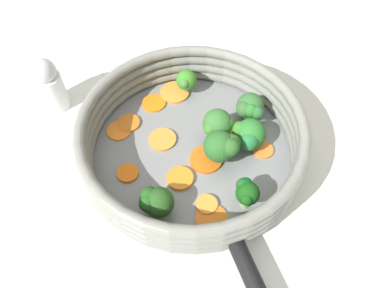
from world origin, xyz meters
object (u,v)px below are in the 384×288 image
object	(u,v)px
carrot_slice_9	(212,219)
salt_shaker	(49,85)
carrot_slice_11	(207,205)
broccoli_floret_4	(186,80)
carrot_slice_6	(180,178)
broccoli_floret_6	(250,108)
broccoli_floret_2	(218,124)
carrot_slice_1	(154,103)
carrot_slice_3	(129,123)
carrot_slice_7	(263,150)
carrot_slice_8	(206,159)
skillet	(192,153)
carrot_slice_0	(127,170)
broccoli_floret_0	(223,146)
broccoli_floret_1	(249,135)
carrot_slice_2	(162,139)
broccoli_floret_3	(155,202)
carrot_slice_10	(222,126)
broccoli_floret_5	(247,192)
carrot_slice_4	(119,131)
carrot_slice_5	(175,92)

from	to	relation	value
carrot_slice_9	salt_shaker	xyz separation A→B (m)	(0.14, -0.29, 0.03)
carrot_slice_11	broccoli_floret_4	bearing A→B (deg)	-106.43
carrot_slice_6	carrot_slice_9	world-z (taller)	carrot_slice_6
broccoli_floret_6	broccoli_floret_2	bearing A→B (deg)	11.09
carrot_slice_1	carrot_slice_3	xyz separation A→B (m)	(0.05, 0.02, 0.00)
carrot_slice_7	broccoli_floret_6	xyz separation A→B (m)	(-0.01, -0.06, 0.03)
carrot_slice_8	skillet	bearing A→B (deg)	-66.64
carrot_slice_0	carrot_slice_3	bearing A→B (deg)	-110.64
carrot_slice_8	broccoli_floret_2	size ratio (longest dim) A/B	0.85
carrot_slice_1	broccoli_floret_0	size ratio (longest dim) A/B	0.68
broccoli_floret_1	carrot_slice_2	bearing A→B (deg)	-28.65
broccoli_floret_3	salt_shaker	bearing A→B (deg)	-72.94
salt_shaker	carrot_slice_3	bearing A→B (deg)	132.73
broccoli_floret_2	carrot_slice_6	bearing A→B (deg)	29.02
carrot_slice_8	carrot_slice_7	bearing A→B (deg)	167.48
carrot_slice_10	broccoli_floret_0	size ratio (longest dim) A/B	0.81
broccoli_floret_5	carrot_slice_10	bearing A→B (deg)	-103.73
carrot_slice_0	carrot_slice_3	xyz separation A→B (m)	(-0.03, -0.08, -0.00)
skillet	broccoli_floret_2	bearing A→B (deg)	-173.18
carrot_slice_1	broccoli_floret_5	world-z (taller)	broccoli_floret_5
carrot_slice_6	broccoli_floret_1	bearing A→B (deg)	-173.61
carrot_slice_7	broccoli_floret_0	size ratio (longest dim) A/B	0.57
carrot_slice_0	carrot_slice_9	distance (m)	0.14
carrot_slice_1	salt_shaker	size ratio (longest dim) A/B	0.40
carrot_slice_0	carrot_slice_8	size ratio (longest dim) A/B	0.65
carrot_slice_0	carrot_slice_4	size ratio (longest dim) A/B	0.82
broccoli_floret_0	broccoli_floret_2	distance (m)	0.04
carrot_slice_5	carrot_slice_10	size ratio (longest dim) A/B	1.06
broccoli_floret_0	broccoli_floret_4	world-z (taller)	broccoli_floret_0
carrot_slice_9	broccoli_floret_4	size ratio (longest dim) A/B	0.97
carrot_slice_1	broccoli_floret_4	world-z (taller)	broccoli_floret_4
carrot_slice_3	carrot_slice_9	xyz separation A→B (m)	(-0.05, 0.19, -0.00)
broccoli_floret_5	salt_shaker	world-z (taller)	salt_shaker
carrot_slice_11	broccoli_floret_3	xyz separation A→B (m)	(0.06, -0.02, 0.02)
broccoli_floret_3	broccoli_floret_6	bearing A→B (deg)	-154.78
skillet	carrot_slice_9	distance (m)	0.11
carrot_slice_6	broccoli_floret_4	bearing A→B (deg)	-116.99
broccoli_floret_1	broccoli_floret_5	distance (m)	0.09
broccoli_floret_4	broccoli_floret_6	world-z (taller)	broccoli_floret_6
carrot_slice_3	carrot_slice_11	distance (m)	0.18
carrot_slice_9	broccoli_floret_0	xyz separation A→B (m)	(-0.05, -0.08, 0.03)
carrot_slice_11	carrot_slice_1	bearing A→B (deg)	-90.26
carrot_slice_9	broccoli_floret_6	size ratio (longest dim) A/B	0.91
broccoli_floret_4	carrot_slice_8	bearing A→B (deg)	77.89
carrot_slice_11	broccoli_floret_6	xyz separation A→B (m)	(-0.12, -0.10, 0.02)
carrot_slice_9	broccoli_floret_2	distance (m)	0.13
carrot_slice_0	broccoli_floret_6	xyz separation A→B (m)	(-0.20, -0.01, 0.03)
carrot_slice_6	broccoli_floret_3	bearing A→B (deg)	34.29
carrot_slice_3	salt_shaker	distance (m)	0.14
carrot_slice_10	broccoli_floret_4	world-z (taller)	broccoli_floret_4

